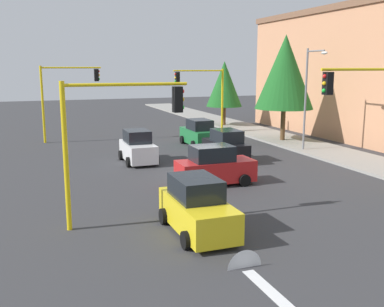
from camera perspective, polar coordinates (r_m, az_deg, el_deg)
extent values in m
plane|color=#353538|center=(24.18, 1.22, -2.79)|extent=(120.00, 120.00, 0.00)
cube|color=gray|center=(33.45, 14.92, 0.85)|extent=(80.00, 4.00, 0.15)
cube|color=silver|center=(12.49, 9.57, -16.65)|extent=(2.20, 0.36, 0.01)
cone|color=silver|center=(13.51, 6.75, -14.34)|extent=(0.01, 1.10, 1.10)
cube|color=tan|center=(39.69, 23.10, 9.09)|extent=(25.47, 9.00, 10.05)
cylinder|color=yellow|center=(21.07, 21.27, 10.02)|extent=(0.12, 4.50, 0.12)
cube|color=black|center=(19.88, 17.02, 8.59)|extent=(0.36, 0.32, 0.96)
sphere|color=red|center=(19.76, 16.65, 9.47)|extent=(0.18, 0.18, 0.18)
sphere|color=yellow|center=(19.77, 16.60, 8.60)|extent=(0.18, 0.18, 0.18)
sphere|color=green|center=(19.79, 16.55, 7.74)|extent=(0.18, 0.18, 0.18)
cylinder|color=yellow|center=(39.41, 3.90, 6.70)|extent=(0.18, 0.18, 5.62)
cylinder|color=yellow|center=(38.43, 0.84, 10.58)|extent=(0.12, 4.50, 0.12)
cube|color=black|center=(37.79, -1.87, 9.69)|extent=(0.36, 0.32, 0.96)
sphere|color=red|center=(37.73, -2.14, 10.14)|extent=(0.18, 0.18, 0.18)
sphere|color=yellow|center=(37.74, -2.14, 9.68)|extent=(0.18, 0.18, 0.18)
sphere|color=green|center=(37.74, -2.13, 9.23)|extent=(0.18, 0.18, 0.18)
cylinder|color=yellow|center=(35.95, -18.59, 5.94)|extent=(0.18, 0.18, 5.87)
cylinder|color=yellow|center=(35.98, -15.22, 10.58)|extent=(0.12, 4.50, 0.12)
cube|color=black|center=(36.21, -12.16, 9.80)|extent=(0.36, 0.32, 0.96)
sphere|color=red|center=(36.24, -11.89, 10.28)|extent=(0.18, 0.18, 0.18)
sphere|color=yellow|center=(36.24, -11.87, 9.81)|extent=(0.18, 0.18, 0.18)
sphere|color=green|center=(36.25, -11.85, 9.34)|extent=(0.18, 0.18, 0.18)
cylinder|color=yellow|center=(16.16, -15.88, -0.52)|extent=(0.18, 0.18, 5.31)
cylinder|color=yellow|center=(16.19, -8.32, 8.76)|extent=(0.12, 4.50, 0.12)
cube|color=black|center=(16.73, -1.88, 6.94)|extent=(0.36, 0.32, 0.96)
sphere|color=red|center=(16.77, -1.29, 7.98)|extent=(0.18, 0.18, 0.18)
sphere|color=yellow|center=(16.78, -1.29, 6.96)|extent=(0.18, 0.18, 0.18)
sphere|color=green|center=(16.81, -1.28, 5.94)|extent=(0.18, 0.18, 0.18)
cylinder|color=slate|center=(31.48, 14.33, 6.55)|extent=(0.14, 0.14, 7.00)
cylinder|color=slate|center=(30.68, 15.61, 12.56)|extent=(1.80, 0.10, 0.10)
ellipsoid|color=silver|center=(29.95, 16.62, 12.26)|extent=(0.56, 0.28, 0.20)
cylinder|color=brown|center=(44.02, 4.11, 4.90)|extent=(0.36, 0.36, 2.17)
cone|color=#1E6023|center=(43.80, 4.16, 8.89)|extent=(3.48, 3.48, 4.35)
cylinder|color=brown|center=(35.45, 11.57, 3.72)|extent=(0.36, 0.36, 2.80)
cone|color=#1E6023|center=(35.18, 11.83, 10.20)|extent=(4.48, 4.48, 5.60)
cube|color=red|center=(22.20, 3.02, -2.22)|extent=(1.65, 3.85, 1.05)
cube|color=black|center=(21.94, 2.59, 0.04)|extent=(1.45, 2.00, 0.76)
cylinder|color=black|center=(23.56, 4.82, -2.44)|extent=(0.20, 0.60, 0.60)
cylinder|color=black|center=(22.02, 6.79, -3.44)|extent=(0.20, 0.60, 0.60)
cylinder|color=black|center=(22.67, -0.65, -2.94)|extent=(0.20, 0.60, 0.60)
cylinder|color=black|center=(21.06, 0.99, -4.04)|extent=(0.20, 0.60, 0.60)
cube|color=white|center=(27.47, -6.93, 0.29)|extent=(3.62, 1.60, 1.05)
cube|color=black|center=(27.49, -7.06, 2.21)|extent=(1.88, 1.41, 0.76)
cylinder|color=black|center=(26.70, -4.55, -0.83)|extent=(0.60, 0.20, 0.60)
cylinder|color=black|center=(26.29, -8.16, -1.10)|extent=(0.60, 0.20, 0.60)
cylinder|color=black|center=(28.82, -5.77, 0.03)|extent=(0.60, 0.20, 0.60)
cylinder|color=black|center=(28.44, -9.13, -0.20)|extent=(0.60, 0.20, 0.60)
cube|color=black|center=(27.84, 4.28, 0.48)|extent=(3.83, 1.64, 1.05)
cube|color=black|center=(27.52, 4.47, 2.27)|extent=(1.99, 1.44, 0.76)
cylinder|color=black|center=(28.64, 1.68, 0.01)|extent=(0.60, 0.20, 0.60)
cylinder|color=black|center=(29.34, 4.86, 0.24)|extent=(0.60, 0.20, 0.60)
cylinder|color=black|center=(26.51, 3.61, -0.91)|extent=(0.60, 0.20, 0.60)
cylinder|color=black|center=(27.25, 6.99, -0.64)|extent=(0.60, 0.20, 0.60)
cube|color=#1E7238|center=(33.18, 0.86, 2.22)|extent=(3.94, 1.65, 1.05)
cube|color=black|center=(32.87, 0.98, 3.73)|extent=(2.05, 1.45, 0.76)
cylinder|color=black|center=(34.07, -1.28, 1.79)|extent=(0.60, 0.20, 0.60)
cylinder|color=black|center=(34.68, 1.49, 1.95)|extent=(0.60, 0.20, 0.60)
cylinder|color=black|center=(31.80, 0.16, 1.13)|extent=(0.60, 0.20, 0.60)
cylinder|color=black|center=(32.46, 3.09, 1.31)|extent=(0.60, 0.20, 0.60)
cube|color=yellow|center=(15.81, 0.72, -7.73)|extent=(4.01, 1.65, 1.05)
cube|color=black|center=(15.72, 0.46, -4.39)|extent=(2.09, 1.46, 0.76)
cylinder|color=black|center=(15.21, 5.60, -10.13)|extent=(0.60, 0.20, 0.60)
cylinder|color=black|center=(14.57, -0.81, -11.05)|extent=(0.60, 0.20, 0.60)
cylinder|color=black|center=(17.34, 1.98, -7.38)|extent=(0.60, 0.20, 0.60)
cylinder|color=black|center=(16.78, -3.69, -8.04)|extent=(0.60, 0.20, 0.60)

